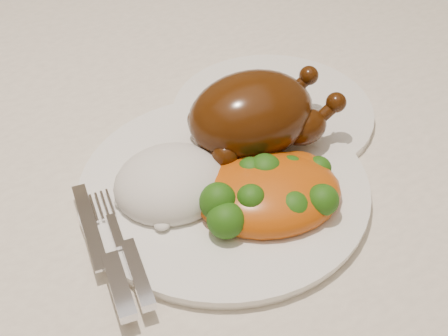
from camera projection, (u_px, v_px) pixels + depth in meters
name	position (u px, v px, depth m)	size (l,w,h in m)	color
dining_table	(146.00, 251.00, 0.69)	(1.60, 0.90, 0.76)	brown
tablecloth	(140.00, 205.00, 0.64)	(1.73, 1.03, 0.18)	white
dinner_plate	(224.00, 188.00, 0.61)	(0.28, 0.28, 0.01)	white
side_plate	(273.00, 112.00, 0.70)	(0.23, 0.23, 0.01)	white
roast_chicken	(255.00, 114.00, 0.62)	(0.16, 0.10, 0.08)	#461E07
rice_mound	(171.00, 184.00, 0.59)	(0.12, 0.11, 0.06)	white
mac_and_cheese	(271.00, 191.00, 0.58)	(0.16, 0.14, 0.05)	#C4540C
cutlery	(118.00, 260.00, 0.53)	(0.04, 0.17, 0.01)	silver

